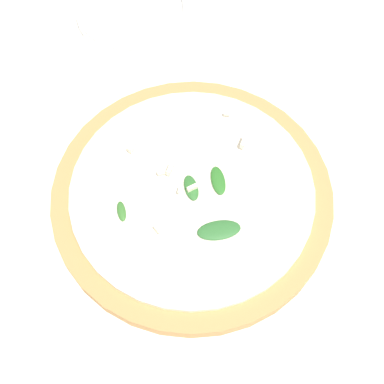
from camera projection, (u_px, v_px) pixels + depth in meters
name	position (u px, v px, depth m)	size (l,w,h in m)	color
ground_plane	(226.00, 197.00, 0.64)	(6.00, 6.00, 0.00)	silver
pizza_arugula_main	(192.00, 197.00, 0.62)	(0.34, 0.34, 0.05)	white
side_plate_white	(133.00, 11.00, 0.78)	(0.16, 0.16, 0.02)	white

